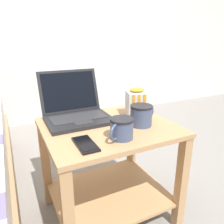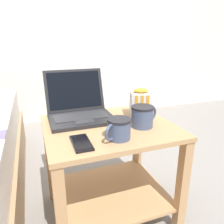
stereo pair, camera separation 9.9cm
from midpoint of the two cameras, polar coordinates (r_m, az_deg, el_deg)
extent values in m
plane|color=gray|center=(1.34, -3.15, -24.68)|extent=(8.00, 8.00, 0.00)
cube|color=beige|center=(2.58, -19.72, 25.00)|extent=(8.00, 0.05, 2.50)
cube|color=tan|center=(1.06, -3.63, -4.12)|extent=(0.61, 0.52, 0.02)
cube|color=tan|center=(1.25, -3.26, -20.34)|extent=(0.57, 0.48, 0.02)
cube|color=tan|center=(1.15, 15.19, -17.73)|extent=(0.04, 0.04, 0.50)
cube|color=tan|center=(1.32, -19.07, -12.95)|extent=(0.04, 0.04, 0.50)
cube|color=tan|center=(1.47, 3.16, -8.50)|extent=(0.04, 0.04, 0.50)
cube|color=black|center=(1.11, -11.03, -2.14)|extent=(0.32, 0.23, 0.02)
cube|color=#2D2D30|center=(1.13, -11.31, -1.36)|extent=(0.27, 0.13, 0.00)
cube|color=#2D2D30|center=(1.05, -10.11, -2.74)|extent=(0.09, 0.05, 0.00)
cube|color=black|center=(1.22, -13.35, 5.34)|extent=(0.32, 0.08, 0.22)
cube|color=black|center=(1.22, -13.30, 5.37)|extent=(0.29, 0.07, 0.19)
cube|color=orange|center=(1.24, -9.66, 3.51)|extent=(0.04, 0.01, 0.04)
cube|color=red|center=(1.22, -13.88, 2.57)|extent=(0.04, 0.01, 0.03)
cylinder|color=#3F4C6B|center=(0.90, -0.57, -4.38)|extent=(0.10, 0.10, 0.09)
cylinder|color=black|center=(0.89, -0.57, -2.08)|extent=(0.10, 0.10, 0.01)
cylinder|color=black|center=(0.89, -0.57, -2.62)|extent=(0.09, 0.09, 0.01)
torus|color=#3F4C6B|center=(0.86, -2.48, -5.41)|extent=(0.07, 0.05, 0.07)
cylinder|color=#3F4C6B|center=(1.04, 4.93, -0.96)|extent=(0.10, 0.10, 0.10)
cylinder|color=black|center=(1.03, 5.00, 1.40)|extent=(0.11, 0.11, 0.01)
cylinder|color=black|center=(1.03, 4.99, 0.93)|extent=(0.10, 0.10, 0.01)
torus|color=#3F4C6B|center=(1.08, 6.92, -0.16)|extent=(0.08, 0.03, 0.08)
cube|color=silver|center=(1.18, 4.03, 2.15)|extent=(0.13, 0.13, 0.13)
cube|color=orange|center=(1.12, 3.13, 1.36)|extent=(0.01, 0.01, 0.12)
cube|color=orange|center=(1.13, 4.57, 1.42)|extent=(0.01, 0.01, 0.12)
cube|color=orange|center=(1.13, 5.99, 1.48)|extent=(0.01, 0.01, 0.12)
ellipsoid|color=orange|center=(1.16, 4.12, 5.75)|extent=(0.09, 0.08, 0.02)
cube|color=black|center=(0.88, -10.25, -8.35)|extent=(0.07, 0.15, 0.01)
cube|color=black|center=(0.87, -10.27, -8.05)|extent=(0.06, 0.13, 0.00)
camera|label=1|loc=(0.05, -92.86, -0.96)|focal=35.00mm
camera|label=2|loc=(0.05, 87.14, 0.96)|focal=35.00mm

